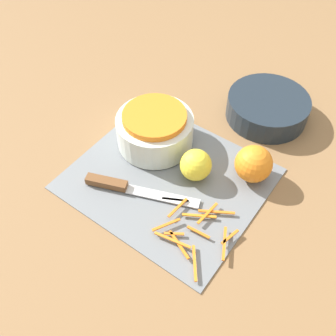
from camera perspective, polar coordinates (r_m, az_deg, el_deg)
The scene contains 8 objects.
ground_plane at distance 0.82m, azimuth 0.00°, elevation -1.61°, with size 4.00×4.00×0.00m, color olive.
cutting_board at distance 0.82m, azimuth 0.00°, elevation -1.48°, with size 0.38×0.34×0.01m.
bowl_speckled at distance 0.86m, azimuth -1.92°, elevation 5.72°, with size 0.17×0.17×0.08m.
bowl_dark at distance 0.96m, azimuth 14.22°, elevation 8.50°, with size 0.19×0.19×0.06m.
knife at distance 0.80m, azimuth -6.80°, elevation -2.63°, with size 0.23×0.11×0.02m.
orange_left at distance 0.81m, azimuth 12.31°, elevation 0.60°, with size 0.08×0.08×0.08m.
lemon at distance 0.80m, azimuth 4.05°, elevation 0.45°, with size 0.07×0.07×0.07m.
peel_pile at distance 0.74m, azimuth 3.75°, elevation -8.70°, with size 0.17×0.16×0.01m.
Camera 1 is at (0.30, -0.41, 0.64)m, focal length 42.00 mm.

